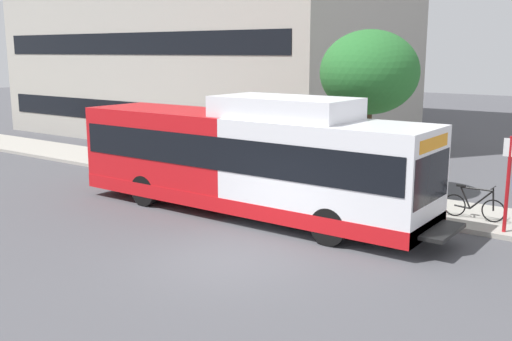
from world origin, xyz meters
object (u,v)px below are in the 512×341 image
transit_bus (247,159)px  bicycle_parked (474,205)px  street_tree_near_stop (369,73)px  bus_stop_sign_pole (508,177)px

transit_bus → bicycle_parked: transit_bus is taller
bicycle_parked → street_tree_near_stop: size_ratio=0.32×
transit_bus → street_tree_near_stop: size_ratio=2.23×
transit_bus → bus_stop_sign_pole: transit_bus is taller
bicycle_parked → street_tree_near_stop: 5.55m
transit_bus → bus_stop_sign_pole: 7.33m
transit_bus → street_tree_near_stop: street_tree_near_stop is taller
bicycle_parked → transit_bus: bearing=117.1°
transit_bus → bicycle_parked: (3.04, -5.93, -1.14)m
transit_bus → street_tree_near_stop: (4.23, -1.92, 2.51)m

